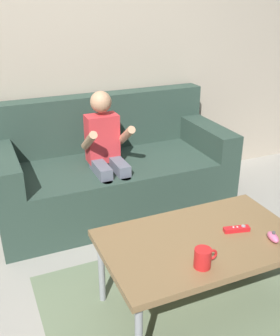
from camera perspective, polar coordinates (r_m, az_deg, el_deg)
The scene contains 9 objects.
ground_plane at distance 2.30m, azimuth 3.28°, elevation -20.77°, with size 9.05×9.05×0.00m, color #9E998E.
wall_back at distance 3.23m, azimuth -10.07°, elevation 17.15°, with size 4.52×0.05×2.50m, color #B2A38E.
couch at distance 3.16m, azimuth -4.08°, elevation -0.60°, with size 1.78×0.80×0.86m.
person_seated_on_couch at distance 2.88m, azimuth -4.78°, elevation 2.36°, with size 0.33×0.40×0.98m.
coffee_table at distance 2.13m, azimuth 8.65°, elevation -10.76°, with size 1.02×0.62×0.45m.
area_rug at distance 2.38m, azimuth 8.01°, elevation -18.89°, with size 1.63×1.23×0.01m, color #6B7A5B.
game_remote_red_near_edge at distance 2.20m, azimuth 13.57°, elevation -8.44°, with size 0.14×0.07×0.03m.
nunchuk_pink at distance 2.17m, azimuth 18.42°, elevation -9.30°, with size 0.06×0.10×0.05m.
coffee_mug at distance 1.89m, azimuth 8.98°, elevation -12.54°, with size 0.12×0.08×0.10m.
Camera 1 is at (-0.76, -1.44, 1.62)m, focal length 42.81 mm.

